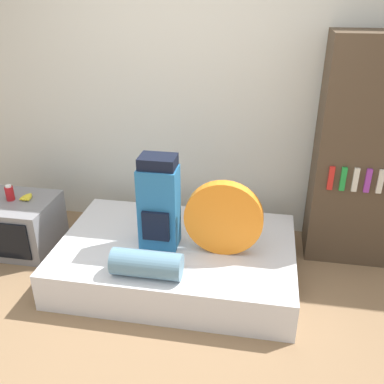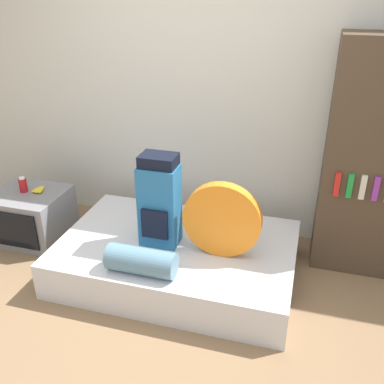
% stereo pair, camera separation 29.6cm
% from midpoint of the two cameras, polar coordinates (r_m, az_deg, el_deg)
% --- Properties ---
extents(ground_plane, '(16.00, 16.00, 0.00)m').
position_cam_midpoint_polar(ground_plane, '(2.97, -8.64, -20.04)').
color(ground_plane, '#846647').
extents(wall_back, '(8.00, 0.05, 2.60)m').
position_cam_midpoint_polar(wall_back, '(3.76, -2.00, 13.49)').
color(wall_back, silver).
rests_on(wall_back, ground_plane).
extents(bed, '(1.82, 1.20, 0.30)m').
position_cam_midpoint_polar(bed, '(3.45, -4.51, -8.89)').
color(bed, silver).
rests_on(bed, ground_plane).
extents(backpack, '(0.29, 0.24, 0.72)m').
position_cam_midpoint_polar(backpack, '(3.19, -7.09, -1.60)').
color(backpack, '#23669E').
rests_on(backpack, bed).
extents(tent_bag, '(0.58, 0.09, 0.58)m').
position_cam_midpoint_polar(tent_bag, '(3.10, 1.50, -3.60)').
color(tent_bag, orange).
rests_on(tent_bag, bed).
extents(sleeping_roll, '(0.49, 0.19, 0.19)m').
position_cam_midpoint_polar(sleeping_roll, '(2.99, -8.94, -9.55)').
color(sleeping_roll, '#5B849E').
rests_on(sleeping_roll, bed).
extents(television, '(0.64, 0.57, 0.45)m').
position_cam_midpoint_polar(television, '(4.09, -24.10, -4.00)').
color(television, gray).
rests_on(television, ground_plane).
extents(canister, '(0.07, 0.07, 0.14)m').
position_cam_midpoint_polar(canister, '(4.00, -25.14, -0.17)').
color(canister, '#B2191E').
rests_on(canister, television).
extents(banana_bunch, '(0.11, 0.14, 0.03)m').
position_cam_midpoint_polar(banana_bunch, '(3.98, -23.12, -0.66)').
color(banana_bunch, yellow).
rests_on(banana_bunch, television).
extents(bookshelf, '(0.67, 0.43, 1.82)m').
position_cam_midpoint_polar(bookshelf, '(3.57, 19.28, 4.78)').
color(bookshelf, '#473828').
rests_on(bookshelf, ground_plane).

